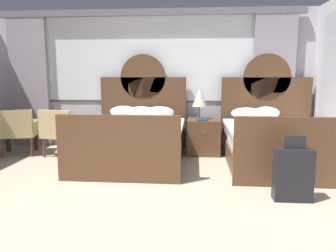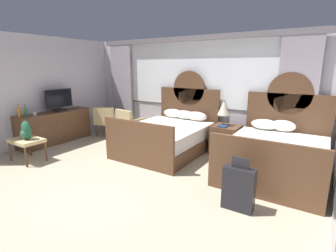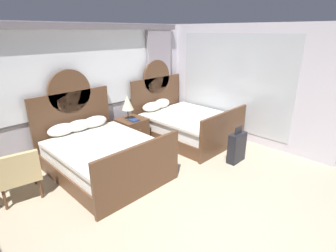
{
  "view_description": "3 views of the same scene",
  "coord_description": "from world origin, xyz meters",
  "px_view_note": "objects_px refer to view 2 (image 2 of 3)",
  "views": [
    {
      "loc": [
        0.94,
        -2.72,
        1.44
      ],
      "look_at": [
        0.57,
        1.61,
        0.75
      ],
      "focal_mm": 34.22,
      "sensor_mm": 36.0,
      "label": 1
    },
    {
      "loc": [
        2.95,
        -2.26,
        1.96
      ],
      "look_at": [
        0.51,
        1.58,
        0.87
      ],
      "focal_mm": 26.89,
      "sensor_mm": 36.0,
      "label": 2
    },
    {
      "loc": [
        -2.36,
        -1.45,
        2.55
      ],
      "look_at": [
        0.94,
        1.78,
        0.85
      ],
      "focal_mm": 28.01,
      "sensor_mm": 36.0,
      "label": 3
    }
  ],
  "objects_px": {
    "luggage_bench": "(27,142)",
    "bed_near_window": "(168,135)",
    "table_lamp_on_nightstand": "(224,108)",
    "suitcase_on_floor": "(239,188)",
    "armchair_by_window_right": "(107,119)",
    "armchair_by_window_left": "(129,123)",
    "book_on_nightstand": "(223,126)",
    "dresser_minibar": "(55,127)",
    "armchair_by_window_centre": "(108,119)",
    "bed_near_mirror": "(275,154)",
    "bottle_soda_green": "(26,112)",
    "backpack_on_bench": "(26,131)",
    "nightstand_between_beds": "(226,139)",
    "bottle_liquor_amber": "(19,112)",
    "cup_on_dresser": "(35,114)",
    "tv_flatscreen": "(59,100)"
  },
  "relations": [
    {
      "from": "nightstand_between_beds",
      "to": "luggage_bench",
      "type": "xyz_separation_m",
      "value": [
        -3.32,
        -2.73,
        0.1
      ]
    },
    {
      "from": "bottle_soda_green",
      "to": "armchair_by_window_right",
      "type": "xyz_separation_m",
      "value": [
        0.66,
        1.89,
        -0.44
      ]
    },
    {
      "from": "armchair_by_window_left",
      "to": "backpack_on_bench",
      "type": "height_order",
      "value": "backpack_on_bench"
    },
    {
      "from": "luggage_bench",
      "to": "tv_flatscreen",
      "type": "bearing_deg",
      "value": 118.18
    },
    {
      "from": "bottle_liquor_amber",
      "to": "bed_near_mirror",
      "type": "bearing_deg",
      "value": 19.14
    },
    {
      "from": "dresser_minibar",
      "to": "bed_near_mirror",
      "type": "bearing_deg",
      "value": 10.67
    },
    {
      "from": "armchair_by_window_centre",
      "to": "backpack_on_bench",
      "type": "xyz_separation_m",
      "value": [
        0.08,
        -2.34,
        0.19
      ]
    },
    {
      "from": "suitcase_on_floor",
      "to": "bottle_liquor_amber",
      "type": "bearing_deg",
      "value": -177.22
    },
    {
      "from": "bottle_liquor_amber",
      "to": "dresser_minibar",
      "type": "bearing_deg",
      "value": 88.47
    },
    {
      "from": "dresser_minibar",
      "to": "armchair_by_window_right",
      "type": "distance_m",
      "value": 1.37
    },
    {
      "from": "bottle_soda_green",
      "to": "cup_on_dresser",
      "type": "relative_size",
      "value": 2.49
    },
    {
      "from": "suitcase_on_floor",
      "to": "armchair_by_window_left",
      "type": "bearing_deg",
      "value": 153.1
    },
    {
      "from": "tv_flatscreen",
      "to": "suitcase_on_floor",
      "type": "relative_size",
      "value": 0.98
    },
    {
      "from": "book_on_nightstand",
      "to": "backpack_on_bench",
      "type": "distance_m",
      "value": 4.17
    },
    {
      "from": "luggage_bench",
      "to": "armchair_by_window_centre",
      "type": "bearing_deg",
      "value": 90.89
    },
    {
      "from": "dresser_minibar",
      "to": "bed_near_window",
      "type": "bearing_deg",
      "value": 19.11
    },
    {
      "from": "tv_flatscreen",
      "to": "cup_on_dresser",
      "type": "distance_m",
      "value": 0.76
    },
    {
      "from": "bed_near_window",
      "to": "dresser_minibar",
      "type": "bearing_deg",
      "value": -160.89
    },
    {
      "from": "book_on_nightstand",
      "to": "luggage_bench",
      "type": "bearing_deg",
      "value": -141.5
    },
    {
      "from": "bed_near_mirror",
      "to": "armchair_by_window_left",
      "type": "relative_size",
      "value": 2.58
    },
    {
      "from": "bed_near_mirror",
      "to": "tv_flatscreen",
      "type": "bearing_deg",
      "value": -171.24
    },
    {
      "from": "dresser_minibar",
      "to": "armchair_by_window_centre",
      "type": "xyz_separation_m",
      "value": [
        0.7,
        1.19,
        0.07
      ]
    },
    {
      "from": "luggage_bench",
      "to": "bed_near_window",
      "type": "bearing_deg",
      "value": 45.01
    },
    {
      "from": "armchair_by_window_right",
      "to": "suitcase_on_floor",
      "type": "height_order",
      "value": "armchair_by_window_right"
    },
    {
      "from": "bed_near_window",
      "to": "armchair_by_window_left",
      "type": "bearing_deg",
      "value": 171.77
    },
    {
      "from": "table_lamp_on_nightstand",
      "to": "armchair_by_window_left",
      "type": "relative_size",
      "value": 0.68
    },
    {
      "from": "table_lamp_on_nightstand",
      "to": "suitcase_on_floor",
      "type": "bearing_deg",
      "value": -64.12
    },
    {
      "from": "cup_on_dresser",
      "to": "armchair_by_window_right",
      "type": "xyz_separation_m",
      "value": [
        0.58,
        1.73,
        -0.38
      ]
    },
    {
      "from": "bottle_soda_green",
      "to": "armchair_by_window_left",
      "type": "distance_m",
      "value": 2.45
    },
    {
      "from": "table_lamp_on_nightstand",
      "to": "armchair_by_window_centre",
      "type": "height_order",
      "value": "table_lamp_on_nightstand"
    },
    {
      "from": "dresser_minibar",
      "to": "armchair_by_window_right",
      "type": "height_order",
      "value": "armchair_by_window_right"
    },
    {
      "from": "book_on_nightstand",
      "to": "cup_on_dresser",
      "type": "height_order",
      "value": "cup_on_dresser"
    },
    {
      "from": "nightstand_between_beds",
      "to": "bottle_liquor_amber",
      "type": "distance_m",
      "value": 4.78
    },
    {
      "from": "bottle_liquor_amber",
      "to": "backpack_on_bench",
      "type": "relative_size",
      "value": 0.78
    },
    {
      "from": "luggage_bench",
      "to": "armchair_by_window_right",
      "type": "bearing_deg",
      "value": 91.66
    },
    {
      "from": "cup_on_dresser",
      "to": "armchair_by_window_left",
      "type": "xyz_separation_m",
      "value": [
        1.43,
        1.73,
        -0.38
      ]
    },
    {
      "from": "armchair_by_window_centre",
      "to": "suitcase_on_floor",
      "type": "height_order",
      "value": "armchair_by_window_centre"
    },
    {
      "from": "armchair_by_window_right",
      "to": "bottle_liquor_amber",
      "type": "bearing_deg",
      "value": -108.8
    },
    {
      "from": "table_lamp_on_nightstand",
      "to": "bottle_soda_green",
      "type": "relative_size",
      "value": 2.11
    },
    {
      "from": "bed_near_window",
      "to": "armchair_by_window_right",
      "type": "height_order",
      "value": "bed_near_window"
    },
    {
      "from": "bed_near_window",
      "to": "armchair_by_window_right",
      "type": "relative_size",
      "value": 2.58
    },
    {
      "from": "bottle_liquor_amber",
      "to": "armchair_by_window_left",
      "type": "xyz_separation_m",
      "value": [
        1.54,
        2.03,
        -0.45
      ]
    },
    {
      "from": "nightstand_between_beds",
      "to": "armchair_by_window_right",
      "type": "xyz_separation_m",
      "value": [
        -3.39,
        -0.39,
        0.16
      ]
    },
    {
      "from": "armchair_by_window_right",
      "to": "armchair_by_window_left",
      "type": "bearing_deg",
      "value": -0.2
    },
    {
      "from": "bed_near_window",
      "to": "cup_on_dresser",
      "type": "xyz_separation_m",
      "value": [
        -2.79,
        -1.53,
        0.48
      ]
    },
    {
      "from": "bed_near_window",
      "to": "bed_near_mirror",
      "type": "xyz_separation_m",
      "value": [
        2.35,
        -0.01,
        -0.0
      ]
    },
    {
      "from": "book_on_nightstand",
      "to": "armchair_by_window_right",
      "type": "height_order",
      "value": "armchair_by_window_right"
    },
    {
      "from": "bed_near_mirror",
      "to": "armchair_by_window_left",
      "type": "distance_m",
      "value": 3.72
    },
    {
      "from": "backpack_on_bench",
      "to": "bed_near_window",
      "type": "bearing_deg",
      "value": 45.71
    },
    {
      "from": "table_lamp_on_nightstand",
      "to": "cup_on_dresser",
      "type": "bearing_deg",
      "value": -151.38
    }
  ]
}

